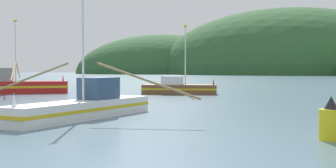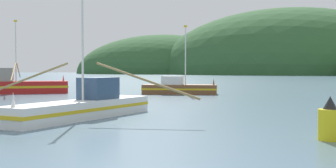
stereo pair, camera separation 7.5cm
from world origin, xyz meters
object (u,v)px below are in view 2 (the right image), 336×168
object	(u,v)px
fishing_boat_brown	(179,88)
fishing_boat_red	(13,85)
channel_buoy	(330,122)
fishing_boat_white	(84,106)

from	to	relation	value
fishing_boat_brown	fishing_boat_red	world-z (taller)	fishing_boat_red
channel_buoy	fishing_boat_red	bearing A→B (deg)	137.37
fishing_boat_brown	channel_buoy	distance (m)	31.08
fishing_boat_brown	channel_buoy	xyz separation A→B (m)	(11.03, -29.06, 0.02)
fishing_boat_white	channel_buoy	world-z (taller)	fishing_boat_white
fishing_boat_white	fishing_boat_red	size ratio (longest dim) A/B	0.88
fishing_boat_brown	channel_buoy	size ratio (longest dim) A/B	4.78
channel_buoy	fishing_boat_brown	bearing A→B (deg)	110.78
fishing_boat_brown	fishing_boat_red	bearing A→B (deg)	-175.57
fishing_boat_brown	fishing_boat_red	size ratio (longest dim) A/B	0.52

